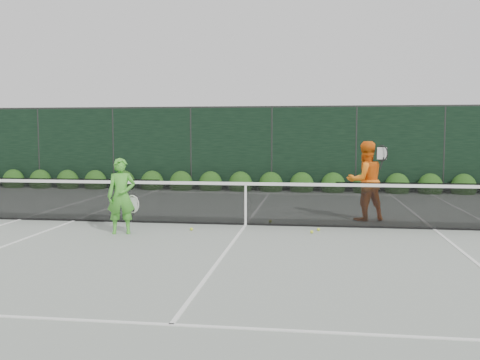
# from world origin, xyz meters

# --- Properties ---
(ground) EXTENTS (80.00, 80.00, 0.00)m
(ground) POSITION_xyz_m (0.00, 0.00, 0.00)
(ground) COLOR gray
(ground) RESTS_ON ground
(tennis_net) EXTENTS (12.90, 0.10, 1.07)m
(tennis_net) POSITION_xyz_m (-0.02, 0.00, 0.53)
(tennis_net) COLOR black
(tennis_net) RESTS_ON ground
(player_woman) EXTENTS (0.68, 0.52, 1.57)m
(player_woman) POSITION_xyz_m (-2.42, -1.35, 0.78)
(player_woman) COLOR green
(player_woman) RESTS_ON ground
(player_man) EXTENTS (1.12, 1.02, 1.89)m
(player_man) POSITION_xyz_m (2.73, 1.08, 0.95)
(player_man) COLOR orange
(player_man) RESTS_ON ground
(court_lines) EXTENTS (11.03, 23.83, 0.01)m
(court_lines) POSITION_xyz_m (0.00, 0.00, 0.01)
(court_lines) COLOR white
(court_lines) RESTS_ON ground
(windscreen_fence) EXTENTS (32.00, 21.07, 3.06)m
(windscreen_fence) POSITION_xyz_m (0.00, -2.71, 1.51)
(windscreen_fence) COLOR black
(windscreen_fence) RESTS_ON ground
(hedge_row) EXTENTS (31.66, 0.65, 0.94)m
(hedge_row) POSITION_xyz_m (-0.00, 7.15, 0.23)
(hedge_row) COLOR #16360E
(hedge_row) RESTS_ON ground
(tennis_balls) EXTENTS (2.76, 1.30, 0.07)m
(tennis_balls) POSITION_xyz_m (0.65, -0.44, 0.03)
(tennis_balls) COLOR #D1E733
(tennis_balls) RESTS_ON ground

